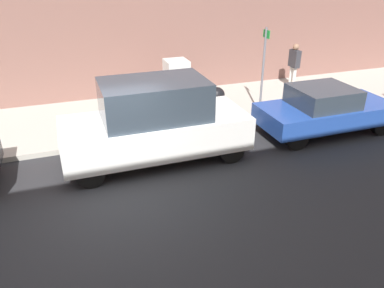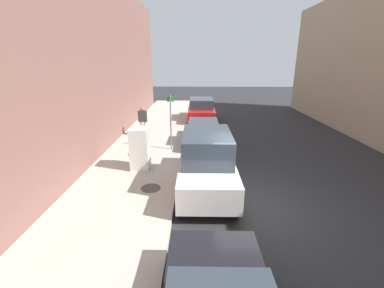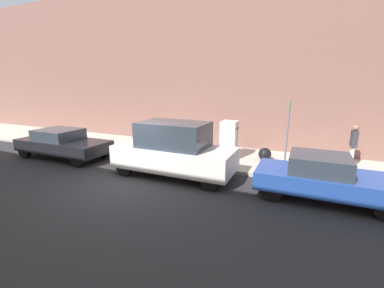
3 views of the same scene
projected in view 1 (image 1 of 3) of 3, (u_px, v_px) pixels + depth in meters
name	position (u px, v px, depth m)	size (l,w,h in m)	color
ground_plane	(121.00, 196.00, 8.33)	(80.00, 80.00, 0.00)	#28282B
sidewalk_slab	(97.00, 120.00, 12.08)	(3.87, 44.00, 0.15)	#B2ADA0
discarded_refrigerator	(177.00, 87.00, 12.21)	(0.75, 0.72, 1.74)	silver
manhole_cover	(129.00, 126.00, 11.45)	(0.70, 0.70, 0.02)	#47443F
street_sign_post	(263.00, 67.00, 11.78)	(0.36, 0.07, 2.77)	slate
trash_bag	(217.00, 95.00, 13.23)	(0.57, 0.57, 0.57)	black
pedestrian_walking_far	(294.00, 63.00, 14.38)	(0.51, 0.24, 1.75)	beige
parked_van_white	(155.00, 122.00, 9.48)	(1.90, 4.70, 2.12)	silver
parked_hatchback_blue	(325.00, 109.00, 11.18)	(1.77, 4.09, 1.42)	#23479E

